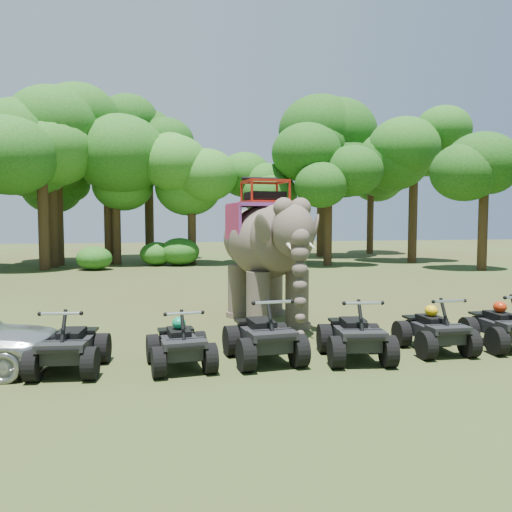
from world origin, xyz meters
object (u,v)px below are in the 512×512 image
Objects in this scene: elephant at (266,250)px; atv_4 at (435,324)px; atv_2 at (264,328)px; atv_3 at (355,328)px; atv_5 at (504,320)px; atv_0 at (70,339)px; atv_1 at (180,337)px.

elephant is 2.91× the size of atv_4.
atv_2 is 3.72m from atv_4.
elephant reaches higher than atv_2.
atv_2 is at bearing -179.86° from atv_3.
atv_0 is at bearing -176.32° from atv_5.
atv_2 is 5.38m from atv_5.
atv_0 reaches higher than atv_1.
atv_3 is at bearing 2.89° from atv_0.
atv_4 is at bearing -5.56° from atv_2.
atv_2 is at bearing -108.46° from elephant.
atv_4 is (2.81, -3.76, -1.39)m from elephant.
atv_3 is at bearing -172.45° from atv_5.
atv_0 is 2.02m from atv_1.
atv_1 is 0.92× the size of atv_3.
atv_3 reaches higher than atv_0.
atv_5 is (5.38, -0.09, -0.04)m from atv_2.
atv_0 reaches higher than atv_4.
atv_0 is at bearing -175.22° from atv_3.
atv_4 is (5.37, 0.04, 0.02)m from atv_1.
atv_1 is (2.01, -0.18, -0.03)m from atv_0.
elephant reaches higher than atv_5.
elephant reaches higher than atv_0.
atv_1 is at bearing 178.91° from atv_2.
atv_2 is (3.66, -0.08, 0.05)m from atv_0.
atv_4 is (1.90, 0.20, -0.03)m from atv_3.
elephant is at bearing 111.32° from atv_3.
atv_2 reaches higher than atv_4.
atv_4 is (3.72, -0.06, -0.05)m from atv_2.
elephant is 4.80m from atv_1.
atv_0 is 0.93× the size of atv_2.
atv_2 reaches higher than atv_0.
atv_4 is at bearing -176.27° from atv_5.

